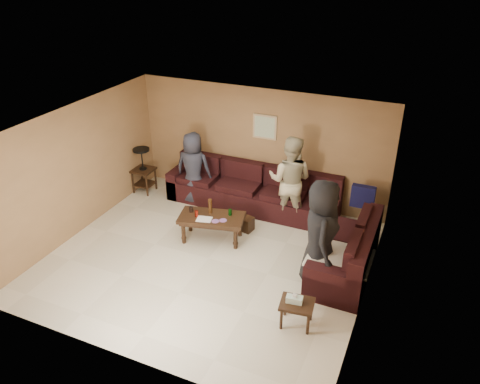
{
  "coord_description": "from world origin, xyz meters",
  "views": [
    {
      "loc": [
        3.28,
        -6.12,
        5.01
      ],
      "look_at": [
        0.25,
        0.85,
        1.0
      ],
      "focal_mm": 35.0,
      "sensor_mm": 36.0,
      "label": 1
    }
  ],
  "objects_px": {
    "person_right": "(321,234)",
    "person_left": "(193,168)",
    "waste_bin": "(247,224)",
    "side_table_right": "(296,305)",
    "sectional_sofa": "(280,213)",
    "person_middle": "(290,180)",
    "end_table_left": "(143,169)",
    "coffee_table": "(212,220)"
  },
  "relations": [
    {
      "from": "person_middle",
      "to": "person_right",
      "type": "bearing_deg",
      "value": 118.78
    },
    {
      "from": "sectional_sofa",
      "to": "waste_bin",
      "type": "bearing_deg",
      "value": -146.19
    },
    {
      "from": "side_table_right",
      "to": "person_right",
      "type": "height_order",
      "value": "person_right"
    },
    {
      "from": "sectional_sofa",
      "to": "person_middle",
      "type": "bearing_deg",
      "value": 76.18
    },
    {
      "from": "person_middle",
      "to": "end_table_left",
      "type": "bearing_deg",
      "value": -2.36
    },
    {
      "from": "end_table_left",
      "to": "person_middle",
      "type": "bearing_deg",
      "value": 1.19
    },
    {
      "from": "side_table_right",
      "to": "waste_bin",
      "type": "height_order",
      "value": "side_table_right"
    },
    {
      "from": "side_table_right",
      "to": "sectional_sofa",
      "type": "bearing_deg",
      "value": 114.38
    },
    {
      "from": "waste_bin",
      "to": "person_left",
      "type": "xyz_separation_m",
      "value": [
        -1.52,
        0.67,
        0.65
      ]
    },
    {
      "from": "side_table_right",
      "to": "person_left",
      "type": "distance_m",
      "value": 4.26
    },
    {
      "from": "end_table_left",
      "to": "person_middle",
      "type": "relative_size",
      "value": 0.57
    },
    {
      "from": "person_right",
      "to": "sectional_sofa",
      "type": "bearing_deg",
      "value": 21.31
    },
    {
      "from": "coffee_table",
      "to": "waste_bin",
      "type": "height_order",
      "value": "coffee_table"
    },
    {
      "from": "person_left",
      "to": "person_right",
      "type": "bearing_deg",
      "value": 143.96
    },
    {
      "from": "sectional_sofa",
      "to": "waste_bin",
      "type": "relative_size",
      "value": 16.37
    },
    {
      "from": "sectional_sofa",
      "to": "person_left",
      "type": "height_order",
      "value": "person_left"
    },
    {
      "from": "person_left",
      "to": "person_right",
      "type": "relative_size",
      "value": 0.85
    },
    {
      "from": "waste_bin",
      "to": "sectional_sofa",
      "type": "bearing_deg",
      "value": 33.81
    },
    {
      "from": "waste_bin",
      "to": "person_middle",
      "type": "xyz_separation_m",
      "value": [
        0.63,
        0.69,
        0.78
      ]
    },
    {
      "from": "coffee_table",
      "to": "waste_bin",
      "type": "relative_size",
      "value": 4.66
    },
    {
      "from": "side_table_right",
      "to": "person_right",
      "type": "distance_m",
      "value": 1.26
    },
    {
      "from": "side_table_right",
      "to": "waste_bin",
      "type": "distance_m",
      "value": 2.7
    },
    {
      "from": "side_table_right",
      "to": "person_left",
      "type": "height_order",
      "value": "person_left"
    },
    {
      "from": "coffee_table",
      "to": "side_table_right",
      "type": "xyz_separation_m",
      "value": [
        2.16,
        -1.55,
        -0.07
      ]
    },
    {
      "from": "end_table_left",
      "to": "person_left",
      "type": "bearing_deg",
      "value": 2.33
    },
    {
      "from": "coffee_table",
      "to": "end_table_left",
      "type": "relative_size",
      "value": 1.27
    },
    {
      "from": "person_right",
      "to": "person_left",
      "type": "bearing_deg",
      "value": 43.93
    },
    {
      "from": "end_table_left",
      "to": "waste_bin",
      "type": "relative_size",
      "value": 3.68
    },
    {
      "from": "sectional_sofa",
      "to": "side_table_right",
      "type": "distance_m",
      "value": 2.72
    },
    {
      "from": "person_right",
      "to": "waste_bin",
      "type": "bearing_deg",
      "value": 40.98
    },
    {
      "from": "sectional_sofa",
      "to": "person_left",
      "type": "bearing_deg",
      "value": 171.68
    },
    {
      "from": "side_table_right",
      "to": "person_middle",
      "type": "height_order",
      "value": "person_middle"
    },
    {
      "from": "waste_bin",
      "to": "coffee_table",
      "type": "bearing_deg",
      "value": -131.31
    },
    {
      "from": "sectional_sofa",
      "to": "person_middle",
      "type": "xyz_separation_m",
      "value": [
        0.08,
        0.32,
        0.59
      ]
    },
    {
      "from": "coffee_table",
      "to": "person_left",
      "type": "distance_m",
      "value": 1.65
    },
    {
      "from": "waste_bin",
      "to": "person_right",
      "type": "bearing_deg",
      "value": -30.23
    },
    {
      "from": "end_table_left",
      "to": "person_right",
      "type": "bearing_deg",
      "value": -19.72
    },
    {
      "from": "coffee_table",
      "to": "person_right",
      "type": "bearing_deg",
      "value": -11.26
    },
    {
      "from": "side_table_right",
      "to": "person_left",
      "type": "bearing_deg",
      "value": 139.0
    },
    {
      "from": "person_right",
      "to": "end_table_left",
      "type": "bearing_deg",
      "value": 51.5
    },
    {
      "from": "waste_bin",
      "to": "person_right",
      "type": "xyz_separation_m",
      "value": [
        1.69,
        -0.99,
        0.79
      ]
    },
    {
      "from": "waste_bin",
      "to": "person_right",
      "type": "height_order",
      "value": "person_right"
    }
  ]
}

